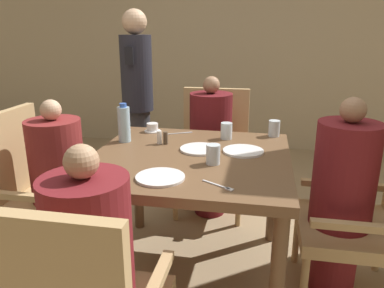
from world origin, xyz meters
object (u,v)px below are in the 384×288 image
at_px(diner_in_left_chair, 59,182).
at_px(bowl_small, 88,172).
at_px(water_bottle, 124,124).
at_px(glass_tall_mid, 213,154).
at_px(plate_dessert_center, 200,149).
at_px(glass_tall_far, 226,131).
at_px(chair_left_side, 37,186).
at_px(teacup_with_saucer, 152,128).
at_px(diner_in_right_chair, 342,199).
at_px(diner_in_near_chair, 92,275).
at_px(plate_main_right, 160,177).
at_px(glass_tall_near, 274,128).
at_px(chair_far_side, 213,148).
at_px(standing_host, 138,98).
at_px(plate_main_left, 243,151).
at_px(chair_right_side, 371,214).
at_px(diner_in_far_chair, 210,146).

bearing_deg(diner_in_left_chair, bowl_small, -44.43).
relative_size(water_bottle, glass_tall_mid, 2.32).
height_order(diner_in_left_chair, bowl_small, diner_in_left_chair).
relative_size(diner_in_left_chair, plate_dessert_center, 4.49).
relative_size(bowl_small, glass_tall_far, 1.13).
height_order(chair_left_side, teacup_with_saucer, chair_left_side).
height_order(diner_in_right_chair, glass_tall_mid, diner_in_right_chair).
xyz_separation_m(diner_in_right_chair, water_bottle, (-1.26, 0.19, 0.30)).
distance_m(diner_in_near_chair, teacup_with_saucer, 1.28).
xyz_separation_m(diner_in_right_chair, plate_dessert_center, (-0.78, 0.11, 0.20)).
relative_size(plate_main_right, plate_dessert_center, 1.00).
distance_m(diner_in_near_chair, glass_tall_near, 1.49).
relative_size(water_bottle, glass_tall_far, 2.32).
height_order(bowl_small, glass_tall_mid, glass_tall_mid).
bearing_deg(diner_in_right_chair, bowl_small, -162.54).
bearing_deg(water_bottle, chair_far_side, 59.93).
bearing_deg(teacup_with_saucer, bowl_small, -94.99).
bearing_deg(plate_main_right, chair_left_side, 158.67).
height_order(chair_left_side, standing_host, standing_host).
height_order(plate_main_left, glass_tall_far, glass_tall_far).
bearing_deg(glass_tall_mid, chair_right_side, 7.28).
distance_m(diner_in_near_chair, plate_dessert_center, 0.98).
bearing_deg(chair_left_side, diner_in_far_chair, 40.00).
distance_m(glass_tall_mid, glass_tall_far, 0.47).
bearing_deg(diner_in_far_chair, teacup_with_saucer, -133.02).
distance_m(water_bottle, glass_tall_far, 0.64).
bearing_deg(plate_main_right, glass_tall_mid, 48.47).
xyz_separation_m(chair_left_side, plate_dessert_center, (1.01, 0.11, 0.27)).
bearing_deg(diner_in_far_chair, plate_dessert_center, -86.96).
bearing_deg(glass_tall_mid, standing_host, 123.41).
height_order(diner_in_far_chair, glass_tall_mid, diner_in_far_chair).
height_order(diner_in_near_chair, standing_host, standing_host).
height_order(chair_right_side, standing_host, standing_host).
relative_size(diner_in_left_chair, plate_main_left, 4.49).
bearing_deg(diner_in_far_chair, standing_host, 153.51).
bearing_deg(chair_right_side, chair_left_side, 180.00).
height_order(chair_left_side, diner_in_right_chair, diner_in_right_chair).
xyz_separation_m(diner_in_near_chair, glass_tall_mid, (0.36, 0.71, 0.27)).
relative_size(plate_main_right, water_bottle, 0.97).
bearing_deg(diner_in_left_chair, teacup_with_saucer, 43.29).
bearing_deg(water_bottle, glass_tall_mid, -26.51).
height_order(diner_in_left_chair, water_bottle, diner_in_left_chair).
bearing_deg(plate_main_left, teacup_with_saucer, 152.86).
relative_size(chair_far_side, glass_tall_near, 9.29).
distance_m(diner_in_near_chair, glass_tall_mid, 0.84).
relative_size(diner_in_right_chair, glass_tall_far, 10.75).
xyz_separation_m(plate_main_left, plate_dessert_center, (-0.25, -0.01, 0.00)).
relative_size(diner_in_left_chair, diner_in_far_chair, 0.95).
relative_size(chair_left_side, glass_tall_far, 9.29).
bearing_deg(plate_dessert_center, standing_host, 124.76).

